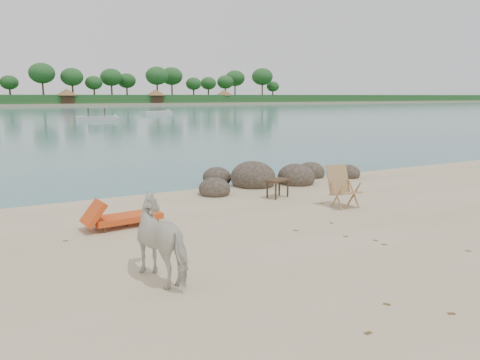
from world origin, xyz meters
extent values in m
plane|color=#38706F|center=(0.00, 90.00, 0.00)|extent=(400.00, 400.00, 0.00)
cube|color=#1E4C1E|center=(0.00, 135.00, 1.90)|extent=(420.00, 18.00, 2.40)
ellipsoid|color=#322B21|center=(0.95, 4.99, 0.16)|extent=(0.90, 0.99, 0.68)
ellipsoid|color=#322B21|center=(2.65, 5.69, 0.25)|extent=(1.41, 1.55, 1.06)
ellipsoid|color=#322B21|center=(4.05, 5.29, 0.21)|extent=(1.18, 1.30, 0.88)
ellipsoid|color=#322B21|center=(5.25, 6.09, 0.17)|extent=(0.95, 1.04, 0.71)
ellipsoid|color=#322B21|center=(6.35, 5.39, 0.14)|extent=(0.81, 0.89, 0.61)
ellipsoid|color=#322B21|center=(1.85, 6.69, 0.16)|extent=(0.93, 1.02, 0.70)
ellipsoid|color=#322B21|center=(3.45, 6.89, 0.12)|extent=(0.68, 0.75, 0.51)
imported|color=silver|center=(-2.43, -0.35, 0.64)|extent=(1.03, 1.63, 1.28)
plane|color=brown|center=(0.43, -3.34, 0.01)|extent=(0.14, 0.14, 0.00)
plane|color=brown|center=(1.92, 0.92, 0.01)|extent=(0.11, 0.11, 0.00)
plane|color=brown|center=(1.52, -0.02, 0.01)|extent=(0.14, 0.14, 0.00)
plane|color=brown|center=(-1.56, 1.76, 0.01)|extent=(0.14, 0.14, 0.00)
plane|color=brown|center=(0.87, 0.81, 0.01)|extent=(0.13, 0.13, 0.00)
plane|color=brown|center=(-3.55, 2.40, 0.01)|extent=(0.11, 0.11, 0.00)
plane|color=brown|center=(-2.20, 2.88, 0.01)|extent=(0.13, 0.13, 0.00)
plane|color=brown|center=(1.82, -0.79, 0.01)|extent=(0.14, 0.14, 0.00)
plane|color=brown|center=(-0.90, -3.19, 0.01)|extent=(0.11, 0.11, 0.00)
plane|color=brown|center=(2.98, 2.58, 0.01)|extent=(0.14, 0.14, 0.00)
plane|color=brown|center=(1.86, -0.52, 0.01)|extent=(0.12, 0.12, 0.00)
plane|color=brown|center=(-0.11, -2.72, 0.01)|extent=(0.14, 0.14, 0.00)
plane|color=brown|center=(2.91, -1.80, 0.01)|extent=(0.14, 0.14, 0.00)
camera|label=1|loc=(-4.77, -7.05, 2.87)|focal=35.00mm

